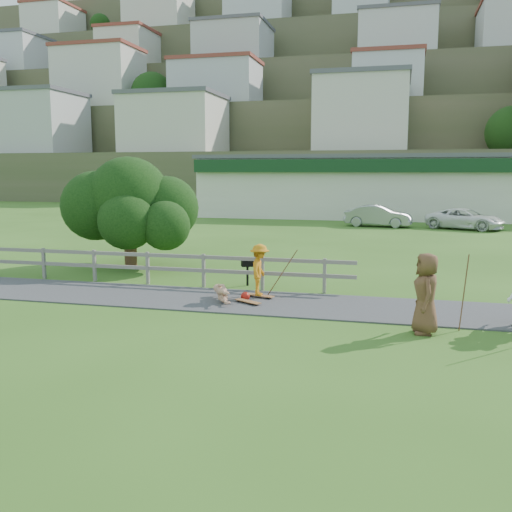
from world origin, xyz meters
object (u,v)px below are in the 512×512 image
object	(u,v)px
skater_fallen	(222,293)
car_silver	(378,216)
bbq	(247,273)
spectator_c	(426,294)
tree	(130,217)
skater_rider	(260,273)
car_white	(465,219)

from	to	relation	value
skater_fallen	car_silver	bearing A→B (deg)	55.15
bbq	spectator_c	bearing A→B (deg)	-63.43
skater_fallen	spectator_c	world-z (taller)	spectator_c
car_silver	bbq	world-z (taller)	car_silver
tree	bbq	xyz separation A→B (m)	(5.47, -2.43, -1.57)
spectator_c	tree	world-z (taller)	tree
spectator_c	skater_rider	bearing A→B (deg)	-126.06
skater_fallen	bbq	xyz separation A→B (m)	(0.08, 2.55, 0.15)
skater_fallen	tree	distance (m)	7.54
skater_fallen	bbq	bearing A→B (deg)	61.59
tree	skater_fallen	bearing A→B (deg)	-42.74
car_white	bbq	distance (m)	23.28
skater_rider	bbq	xyz separation A→B (m)	(-0.87, 1.81, -0.34)
car_white	tree	xyz separation A→B (m)	(-14.51, -19.02, 1.32)
skater_rider	car_silver	distance (m)	23.88
car_silver	car_white	size ratio (longest dim) A/B	0.92
skater_fallen	bbq	world-z (taller)	bbq
car_white	bbq	bearing A→B (deg)	-179.56
skater_fallen	tree	size ratio (longest dim) A/B	0.29
spectator_c	car_silver	world-z (taller)	spectator_c
skater_rider	car_white	bearing A→B (deg)	-24.78
car_silver	car_white	distance (m)	5.64
spectator_c	tree	distance (m)	13.02
skater_rider	tree	distance (m)	7.72
car_silver	bbq	distance (m)	22.20
skater_fallen	car_silver	xyz separation A→B (m)	(3.50, 24.49, 0.46)
bbq	car_silver	bearing A→B (deg)	56.60
skater_rider	tree	size ratio (longest dim) A/B	0.30
skater_fallen	tree	bearing A→B (deg)	110.54
skater_rider	tree	xyz separation A→B (m)	(-6.34, 4.24, 1.22)
spectator_c	tree	size ratio (longest dim) A/B	0.37
spectator_c	car_silver	xyz separation A→B (m)	(-2.11, 26.39, -0.22)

